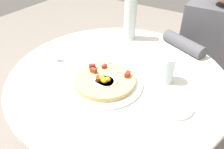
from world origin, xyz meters
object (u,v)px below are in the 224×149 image
Objects in this scene: bread_plate at (172,105)px; water_bottle at (130,18)px; person_seated at (205,68)px; pizza_plate at (106,83)px; salt_shaker at (55,56)px; dining_table at (117,100)px; water_glass at (167,69)px; breakfast_pizza at (106,80)px; fork at (88,54)px; knife at (94,53)px.

bread_plate is 0.61m from water_bottle.
pizza_plate is at bearing 68.20° from person_seated.
dining_table is at bearing -164.72° from salt_shaker.
salt_shaker is at bearing 15.48° from water_glass.
breakfast_pizza is (-0.00, 0.11, 0.20)m from dining_table.
person_seated is 0.84m from breakfast_pizza.
breakfast_pizza is 1.47× the size of fork.
person_seated is 3.44× the size of pizza_plate.
water_glass reaches higher than bread_plate.
water_glass is (-0.21, -0.17, 0.04)m from breakfast_pizza.
breakfast_pizza is 0.32m from salt_shaker.
water_glass reaches higher than breakfast_pizza.
water_bottle is (0.13, -0.45, 0.10)m from breakfast_pizza.
fork is (0.22, -0.05, 0.18)m from dining_table.
breakfast_pizza is at bearing 106.58° from water_bottle.
salt_shaker is (0.62, 0.73, 0.26)m from person_seated.
pizza_plate reaches higher than knife.
bread_plate is at bearing 30.12° from fork.
bread_plate is 0.53m from fork.
dining_table is at bearing 64.63° from person_seated.
breakfast_pizza is 0.29m from bread_plate.
pizza_plate is 0.02m from breakfast_pizza.
pizza_plate is 0.29m from bread_plate.
person_seated is 0.79m from knife.
bread_plate is at bearing -173.63° from breakfast_pizza.
dining_table is 3.83× the size of breakfast_pizza.
breakfast_pizza is at bearing 100.05° from pizza_plate.
dining_table is at bearing 22.43° from knife.
water_glass is (0.08, -0.14, 0.06)m from bread_plate.
knife is (0.19, -0.08, 0.18)m from dining_table.
water_glass is 0.47× the size of water_bottle.
person_seated reaches higher than knife.
water_glass is at bearing -141.07° from pizza_plate.
bread_plate is 0.17m from water_glass.
pizza_plate reaches higher than bread_plate.
fork is 0.33m from water_bottle.
fork is at bearing 72.82° from water_bottle.
bread_plate reaches higher than knife.
dining_table is 0.29m from fork.
salt_shaker reaches higher than bread_plate.
dining_table is 0.32m from water_glass.
pizza_plate is at bearing 1.30° from knife.
breakfast_pizza is at bearing 1.11° from knife.
person_seated reaches higher than water_bottle.
dining_table is 0.89× the size of person_seated.
salt_shaker is at bearing 15.28° from dining_table.
salt_shaker is at bearing -81.34° from fork.
dining_table is 3.07× the size of pizza_plate.
person_seated is 0.66m from water_glass.
water_glass is (-0.40, 0.02, 0.05)m from knife.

